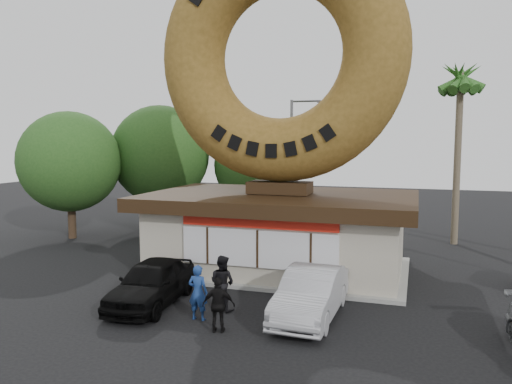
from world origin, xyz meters
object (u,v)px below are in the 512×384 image
object	(u,v)px
car_black	(152,282)
car_silver	(311,294)
person_right	(219,305)
donut_shop	(280,229)
street_lamp	(294,157)
person_left	(198,292)
giant_donut	(281,56)
person_center	(222,283)

from	to	relation	value
car_black	car_silver	size ratio (longest dim) A/B	0.97
person_right	donut_shop	bearing A→B (deg)	-102.71
donut_shop	street_lamp	distance (m)	10.54
street_lamp	person_left	bearing A→B (deg)	-86.39
person_left	car_silver	size ratio (longest dim) A/B	0.38
person_left	car_black	distance (m)	2.24
donut_shop	car_silver	world-z (taller)	donut_shop
donut_shop	car_black	world-z (taller)	donut_shop
giant_donut	car_black	world-z (taller)	giant_donut
donut_shop	street_lamp	xyz separation A→B (m)	(-1.86, 10.02, 2.72)
donut_shop	person_left	xyz separation A→B (m)	(-0.81, -6.57, -0.90)
person_center	person_right	bearing A→B (deg)	123.33
street_lamp	person_center	bearing A→B (deg)	-84.74
street_lamp	car_silver	distance (m)	16.31
giant_donut	car_black	size ratio (longest dim) A/B	2.31
donut_shop	car_silver	distance (m)	5.90
street_lamp	person_center	xyz separation A→B (m)	(1.43, -15.54, -3.57)
donut_shop	street_lamp	size ratio (longest dim) A/B	1.40
donut_shop	person_right	bearing A→B (deg)	-88.60
donut_shop	person_right	world-z (taller)	donut_shop
person_center	car_silver	distance (m)	2.91
donut_shop	giant_donut	bearing A→B (deg)	90.00
street_lamp	car_silver	xyz separation A→B (m)	(4.32, -15.29, -3.72)
street_lamp	person_center	size ratio (longest dim) A/B	4.38
giant_donut	donut_shop	bearing A→B (deg)	-90.00
person_left	car_black	world-z (taller)	person_left
person_left	person_center	world-z (taller)	person_center
donut_shop	street_lamp	bearing A→B (deg)	100.50
car_black	street_lamp	bearing A→B (deg)	81.57
giant_donut	person_center	world-z (taller)	giant_donut
giant_donut	person_right	bearing A→B (deg)	-88.60
person_right	person_center	bearing A→B (deg)	-85.42
donut_shop	car_black	xyz separation A→B (m)	(-2.90, -5.75, -1.00)
person_right	car_silver	size ratio (longest dim) A/B	0.35
donut_shop	car_silver	size ratio (longest dim) A/B	2.42
person_center	car_silver	bearing A→B (deg)	-160.38
person_left	person_center	xyz separation A→B (m)	(0.39, 1.05, 0.05)
person_right	car_black	bearing A→B (deg)	-40.91
person_left	person_right	bearing A→B (deg)	142.28
car_black	person_right	bearing A→B (deg)	-31.44
giant_donut	person_left	size ratio (longest dim) A/B	6.00
donut_shop	person_left	world-z (taller)	donut_shop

